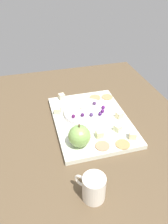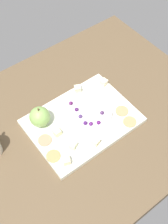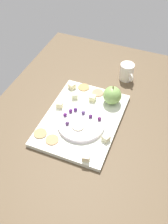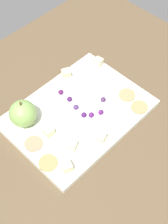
# 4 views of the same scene
# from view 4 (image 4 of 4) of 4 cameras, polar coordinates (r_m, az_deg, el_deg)

# --- Properties ---
(table) EXTENTS (1.13, 0.83, 0.04)m
(table) POSITION_cam_4_polar(r_m,az_deg,el_deg) (0.98, -2.96, -1.73)
(table) COLOR brown
(table) RESTS_ON ground
(platter) EXTENTS (0.40, 0.29, 0.02)m
(platter) POSITION_cam_4_polar(r_m,az_deg,el_deg) (0.96, -1.00, -0.22)
(platter) COLOR silver
(platter) RESTS_ON table
(serving_dish) EXTENTS (0.19, 0.19, 0.02)m
(serving_dish) POSITION_cam_4_polar(r_m,az_deg,el_deg) (0.97, 0.08, 2.03)
(serving_dish) COLOR white
(serving_dish) RESTS_ON platter
(apple_whole) EXTENTS (0.08, 0.08, 0.08)m
(apple_whole) POSITION_cam_4_polar(r_m,az_deg,el_deg) (0.92, -10.59, -0.27)
(apple_whole) COLOR #82AE56
(apple_whole) RESTS_ON platter
(apple_stem) EXTENTS (0.01, 0.01, 0.01)m
(apple_stem) POSITION_cam_4_polar(r_m,az_deg,el_deg) (0.88, -11.02, 1.45)
(apple_stem) COLOR brown
(apple_stem) RESTS_ON apple_whole
(cheese_cube_0) EXTENTS (0.03, 0.03, 0.03)m
(cheese_cube_0) POSITION_cam_4_polar(r_m,az_deg,el_deg) (0.89, 3.00, -4.39)
(cheese_cube_0) COLOR beige
(cheese_cube_0) RESTS_ON platter
(cheese_cube_1) EXTENTS (0.03, 0.03, 0.03)m
(cheese_cube_1) POSITION_cam_4_polar(r_m,az_deg,el_deg) (1.03, -3.10, 6.70)
(cheese_cube_1) COLOR beige
(cheese_cube_1) RESTS_ON platter
(cheese_cube_2) EXTENTS (0.03, 0.03, 0.03)m
(cheese_cube_2) POSITION_cam_4_polar(r_m,az_deg,el_deg) (0.85, -2.99, -9.51)
(cheese_cube_2) COLOR beige
(cheese_cube_2) RESTS_ON platter
(cheese_cube_3) EXTENTS (0.03, 0.03, 0.03)m
(cheese_cube_3) POSITION_cam_4_polar(r_m,az_deg,el_deg) (0.88, -2.13, -5.86)
(cheese_cube_3) COLOR beige
(cheese_cube_3) RESTS_ON platter
(cheese_cube_4) EXTENTS (0.03, 0.03, 0.03)m
(cheese_cube_4) POSITION_cam_4_polar(r_m,az_deg,el_deg) (1.07, 2.51, 8.67)
(cheese_cube_4) COLOR beige
(cheese_cube_4) RESTS_ON platter
(cheese_cube_5) EXTENTS (0.03, 0.03, 0.03)m
(cheese_cube_5) POSITION_cam_4_polar(r_m,az_deg,el_deg) (0.90, -6.19, -3.41)
(cheese_cube_5) COLOR beige
(cheese_cube_5) RESTS_ON platter
(cracker_0) EXTENTS (0.05, 0.05, 0.00)m
(cracker_0) POSITION_cam_4_polar(r_m,az_deg,el_deg) (0.90, -8.78, -5.46)
(cracker_0) COLOR tan
(cracker_0) RESTS_ON platter
(cracker_1) EXTENTS (0.05, 0.05, 0.00)m
(cracker_1) POSITION_cam_4_polar(r_m,az_deg,el_deg) (0.87, -6.27, -8.79)
(cracker_1) COLOR #AE8650
(cracker_1) RESTS_ON platter
(cracker_2) EXTENTS (0.05, 0.05, 0.00)m
(cracker_2) POSITION_cam_4_polar(r_m,az_deg,el_deg) (0.97, 9.63, 0.84)
(cracker_2) COLOR tan
(cracker_2) RESTS_ON platter
(cracker_3) EXTENTS (0.05, 0.05, 0.00)m
(cracker_3) POSITION_cam_4_polar(r_m,az_deg,el_deg) (1.00, 7.51, 2.96)
(cracker_3) COLOR tan
(cracker_3) RESTS_ON platter
(grape_0) EXTENTS (0.02, 0.01, 0.02)m
(grape_0) POSITION_cam_4_polar(r_m,az_deg,el_deg) (0.91, -0.03, -0.50)
(grape_0) COLOR #401858
(grape_0) RESTS_ON serving_dish
(grape_1) EXTENTS (0.02, 0.01, 0.01)m
(grape_1) POSITION_cam_4_polar(r_m,az_deg,el_deg) (0.93, -1.42, 0.86)
(grape_1) COLOR #482E62
(grape_1) RESTS_ON serving_dish
(grape_2) EXTENTS (0.02, 0.01, 0.01)m
(grape_2) POSITION_cam_4_polar(r_m,az_deg,el_deg) (0.97, -4.07, 3.48)
(grape_2) COLOR #4F184C
(grape_2) RESTS_ON serving_dish
(grape_3) EXTENTS (0.02, 0.01, 0.01)m
(grape_3) POSITION_cam_4_polar(r_m,az_deg,el_deg) (0.95, -2.54, 2.27)
(grape_3) COLOR #421850
(grape_3) RESTS_ON serving_dish
(grape_4) EXTENTS (0.02, 0.01, 0.02)m
(grape_4) POSITION_cam_4_polar(r_m,az_deg,el_deg) (0.91, 1.27, -0.51)
(grape_4) COLOR #521B62
(grape_4) RESTS_ON serving_dish
(grape_5) EXTENTS (0.02, 0.01, 0.01)m
(grape_5) POSITION_cam_4_polar(r_m,az_deg,el_deg) (0.92, 2.96, -0.03)
(grape_5) COLOR #52175F
(grape_5) RESTS_ON serving_dish
(grape_6) EXTENTS (0.02, 0.01, 0.01)m
(grape_6) POSITION_cam_4_polar(r_m,az_deg,el_deg) (0.95, 3.35, 2.20)
(grape_6) COLOR #442650
(grape_6) RESTS_ON serving_dish
(apple_slice_0) EXTENTS (0.05, 0.05, 0.01)m
(apple_slice_0) POSITION_cam_4_polar(r_m,az_deg,el_deg) (0.97, 1.20, 3.23)
(apple_slice_0) COLOR beige
(apple_slice_0) RESTS_ON serving_dish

